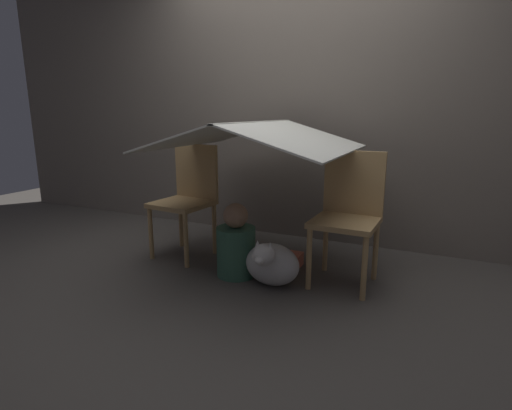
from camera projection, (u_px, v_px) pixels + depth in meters
ground_plane at (251, 273)px, 2.91m from camera, size 8.80×8.80×0.00m
wall_back at (299, 100)px, 3.50m from camera, size 7.00×0.05×2.50m
chair_left at (188, 195)px, 3.21m from camera, size 0.45×0.45×0.89m
chair_right at (348, 211)px, 2.68m from camera, size 0.43×0.43×0.89m
sheet_canopy at (256, 135)px, 2.76m from camera, size 1.30×1.21×0.20m
person_front at (236, 246)px, 2.82m from camera, size 0.28×0.28×0.53m
dog at (271, 263)px, 2.66m from camera, size 0.38×0.36×0.35m
floor_cushion at (277, 260)px, 3.02m from camera, size 0.33×0.27×0.10m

